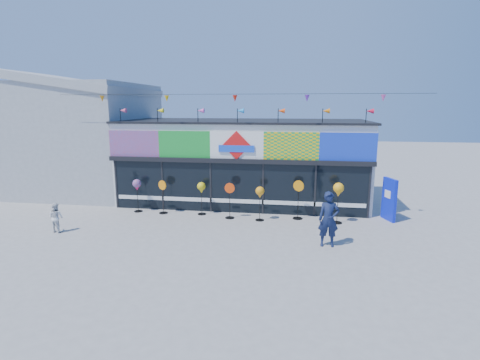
% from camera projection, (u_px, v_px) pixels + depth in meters
% --- Properties ---
extents(ground, '(80.00, 80.00, 0.00)m').
position_uv_depth(ground, '(222.00, 238.00, 13.88)').
color(ground, gray).
rests_on(ground, ground).
extents(kite_shop, '(16.00, 5.70, 5.31)m').
position_uv_depth(kite_shop, '(244.00, 160.00, 19.24)').
color(kite_shop, white).
rests_on(kite_shop, ground).
extents(neighbour_building, '(8.18, 7.20, 6.87)m').
position_uv_depth(neighbour_building, '(75.00, 134.00, 21.48)').
color(neighbour_building, '#A9ABAE').
rests_on(neighbour_building, ground).
extents(blue_sign, '(0.43, 0.90, 1.82)m').
position_uv_depth(blue_sign, '(389.00, 199.00, 15.89)').
color(blue_sign, '#0E21D7').
rests_on(blue_sign, ground).
extents(spinner_0, '(0.39, 0.39, 1.53)m').
position_uv_depth(spinner_0, '(137.00, 186.00, 17.10)').
color(spinner_0, black).
rests_on(spinner_0, ground).
extents(spinner_1, '(0.41, 0.39, 1.52)m').
position_uv_depth(spinner_1, '(163.00, 196.00, 16.91)').
color(spinner_1, black).
rests_on(spinner_1, ground).
extents(spinner_2, '(0.38, 0.38, 1.48)m').
position_uv_depth(spinner_2, '(201.00, 189.00, 16.67)').
color(spinner_2, black).
rests_on(spinner_2, ground).
extents(spinner_3, '(0.44, 0.40, 1.56)m').
position_uv_depth(spinner_3, '(230.00, 200.00, 16.17)').
color(spinner_3, black).
rests_on(spinner_3, ground).
extents(spinner_4, '(0.37, 0.37, 1.48)m').
position_uv_depth(spinner_4, '(260.00, 193.00, 15.78)').
color(spinner_4, black).
rests_on(spinner_4, ground).
extents(spinner_5, '(0.45, 0.43, 1.70)m').
position_uv_depth(spinner_5, '(298.00, 199.00, 16.07)').
color(spinner_5, black).
rests_on(spinner_5, ground).
extents(spinner_6, '(0.44, 0.44, 1.72)m').
position_uv_depth(spinner_6, '(338.00, 191.00, 15.38)').
color(spinner_6, black).
rests_on(spinner_6, ground).
extents(adult_man, '(0.72, 0.48, 1.94)m').
position_uv_depth(adult_man, '(329.00, 219.00, 12.92)').
color(adult_man, '#141D3F').
rests_on(adult_man, ground).
extents(child, '(0.62, 0.45, 1.16)m').
position_uv_depth(child, '(56.00, 217.00, 14.46)').
color(child, silver).
rests_on(child, ground).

